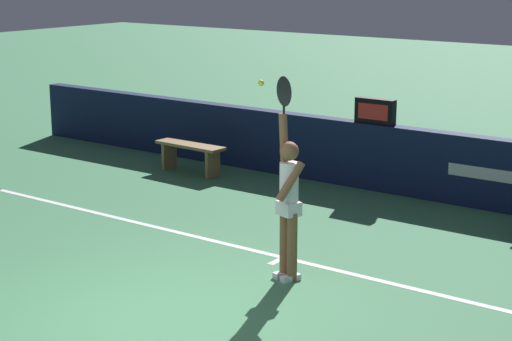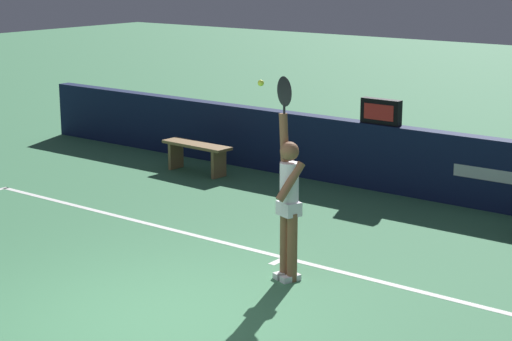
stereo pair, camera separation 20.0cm
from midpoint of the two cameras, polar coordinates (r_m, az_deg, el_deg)
ground_plane at (r=9.24m, az=-7.69°, el=-9.74°), size 60.00×60.00×0.00m
court_lines at (r=9.19m, az=-8.01°, el=-9.87°), size 11.25×5.24×0.00m
back_wall at (r=13.87m, az=9.91°, el=0.50°), size 16.58×0.27×1.07m
speed_display at (r=14.06m, az=7.31°, el=3.83°), size 0.67×0.16×0.40m
tennis_player at (r=10.04m, az=1.53°, el=-1.80°), size 0.45×0.42×2.37m
tennis_ball at (r=9.59m, az=-0.27°, el=5.68°), size 0.07×0.07×0.07m
courtside_bench_far at (r=15.20m, az=-4.64°, el=1.24°), size 1.36×0.42×0.52m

